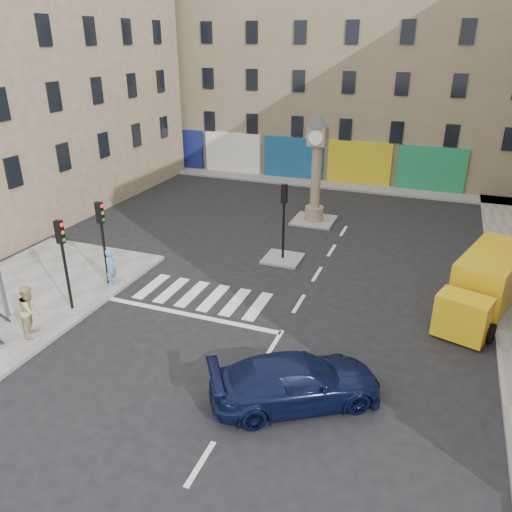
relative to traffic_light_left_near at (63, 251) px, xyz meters
The scene contains 14 objects.
ground 8.71m from the traffic_light_left_near, ahead, with size 120.00×120.00×0.00m, color black.
sidewalk_far 22.56m from the traffic_light_left_near, 78.94° to the left, with size 32.00×2.40×0.15m, color gray.
island_near 10.35m from the traffic_light_left_near, 51.07° to the left, with size 1.80×1.80×0.12m, color gray.
island_far 15.38m from the traffic_light_left_near, 65.46° to the left, with size 2.40×2.40×0.12m, color gray.
building_far 28.74m from the traffic_light_left_near, 81.21° to the left, with size 32.00×10.00×17.00m, color #867059.
building_left 16.66m from the traffic_light_left_near, 132.20° to the left, with size 8.00×20.00×15.00m, color tan.
traffic_light_left_near is the anchor object (origin of this frame).
traffic_light_left_far 2.40m from the traffic_light_left_near, 90.00° to the left, with size 0.28×0.22×3.70m.
traffic_light_island 10.03m from the traffic_light_left_near, 51.07° to the left, with size 0.28×0.22×3.70m.
clock_pillar 15.19m from the traffic_light_left_near, 65.45° to the left, with size 1.20×1.20×6.10m.
navy_sedan 10.27m from the traffic_light_left_near, 11.57° to the right, with size 2.08×5.12×1.49m, color black.
yellow_van 16.51m from the traffic_light_left_near, 21.64° to the left, with size 3.60×6.48×2.26m.
pedestrian_blue 2.85m from the traffic_light_left_near, 82.59° to the left, with size 0.60×0.39×1.64m, color #5789C8.
pedestrian_tan 2.51m from the traffic_light_left_near, 90.20° to the right, with size 0.95×0.74×1.95m, color tan.
Camera 1 is at (4.74, -13.46, 10.05)m, focal length 35.00 mm.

